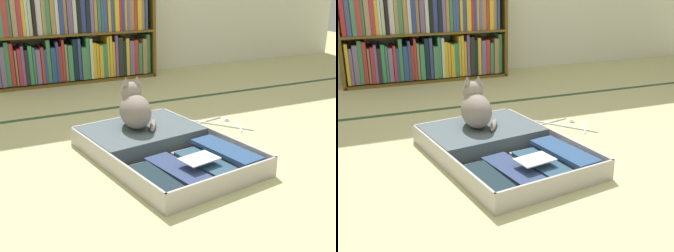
% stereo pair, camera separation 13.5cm
% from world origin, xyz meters
% --- Properties ---
extents(ground_plane, '(10.00, 10.00, 0.00)m').
position_xyz_m(ground_plane, '(0.00, 0.00, 0.00)').
color(ground_plane, '#C7C089').
extents(tatami_border, '(4.80, 0.05, 0.00)m').
position_xyz_m(tatami_border, '(0.00, 1.25, 0.00)').
color(tatami_border, '#334E30').
rests_on(tatami_border, ground_plane).
extents(bookshelf, '(1.53, 0.29, 0.89)m').
position_xyz_m(bookshelf, '(-0.11, 2.23, 0.42)').
color(bookshelf, brown).
rests_on(bookshelf, ground_plane).
extents(open_suitcase, '(0.80, 1.08, 0.11)m').
position_xyz_m(open_suitcase, '(-0.13, 0.31, 0.04)').
color(open_suitcase, '#B9B2B1').
rests_on(open_suitcase, ground_plane).
extents(black_cat, '(0.24, 0.29, 0.29)m').
position_xyz_m(black_cat, '(-0.19, 0.51, 0.21)').
color(black_cat, gray).
rests_on(black_cat, open_suitcase).
extents(clothes_hanger, '(0.32, 0.35, 0.01)m').
position_xyz_m(clothes_hanger, '(0.47, 0.58, 0.01)').
color(clothes_hanger, silver).
rests_on(clothes_hanger, ground_plane).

